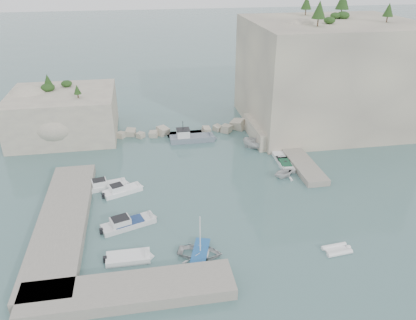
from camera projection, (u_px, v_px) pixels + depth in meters
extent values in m
plane|color=slate|center=(217.00, 206.00, 47.08)|extent=(400.00, 400.00, 0.00)
cube|color=beige|center=(327.00, 74.00, 67.02)|extent=(26.00, 22.00, 17.00)
cube|color=beige|center=(276.00, 130.00, 64.35)|extent=(8.00, 10.00, 2.50)
cube|color=beige|center=(64.00, 114.00, 64.49)|extent=(16.00, 14.00, 7.00)
cube|color=#9E9689|center=(63.00, 221.00, 43.37)|extent=(5.00, 24.00, 1.10)
cube|color=#9E9689|center=(129.00, 291.00, 34.31)|extent=(18.00, 4.00, 1.10)
cube|color=#9E9689|center=(296.00, 157.00, 57.76)|extent=(3.00, 16.00, 0.80)
cube|color=beige|center=(185.00, 130.00, 65.99)|extent=(28.00, 3.00, 1.40)
imported|color=silver|center=(200.00, 255.00, 39.29)|extent=(5.10, 4.29, 0.90)
imported|color=silver|center=(284.00, 177.00, 53.29)|extent=(4.18, 3.94, 1.76)
imported|color=silver|center=(260.00, 149.00, 61.07)|extent=(5.44, 3.58, 1.97)
cylinder|color=white|center=(200.00, 234.00, 38.14)|extent=(0.10, 0.10, 4.20)
cone|color=#1E4219|center=(319.00, 9.00, 57.03)|extent=(1.96, 1.96, 2.45)
cone|color=#1E4219|center=(343.00, 0.00, 66.02)|extent=(2.24, 2.24, 2.80)
cone|color=#1E4219|center=(389.00, 10.00, 60.82)|extent=(1.57, 1.57, 1.96)
cone|color=#1E4219|center=(307.00, 2.00, 68.14)|extent=(1.79, 1.79, 2.24)
cone|color=#1E4219|center=(48.00, 80.00, 63.65)|extent=(1.40, 1.40, 1.75)
cone|color=#1E4219|center=(77.00, 89.00, 60.15)|extent=(1.12, 1.12, 1.40)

